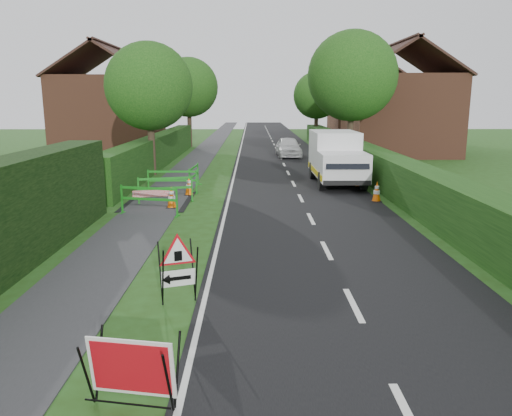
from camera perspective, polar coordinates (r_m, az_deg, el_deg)
name	(u,v)px	position (r m, az deg, el deg)	size (l,w,h in m)	color
ground	(218,330)	(8.73, -4.35, -13.73)	(120.00, 120.00, 0.00)	#234413
road_surface	(275,146)	(43.04, 2.13, 7.14)	(6.00, 90.00, 0.02)	black
footpath	(210,146)	(43.15, -5.24, 7.12)	(2.00, 90.00, 0.02)	#2D2D30
hedge_west_far	(159,165)	(30.59, -10.99, 4.84)	(1.00, 24.00, 1.80)	#14380F
hedge_east	(374,181)	(24.85, 13.36, 3.07)	(1.20, 50.00, 1.50)	#14380F
house_west	(110,113)	(39.29, -16.34, 10.41)	(7.50, 7.40, 7.88)	brown
house_east_a	(399,113)	(37.32, 16.04, 10.36)	(7.50, 7.40, 7.88)	brown
house_east_b	(368,110)	(51.13, 12.70, 10.91)	(7.50, 7.40, 7.88)	brown
tree_nw	(149,87)	(26.35, -12.12, 13.42)	(4.40, 4.40, 6.70)	#2D2116
tree_ne	(352,76)	(30.42, 10.94, 14.58)	(5.20, 5.20, 7.79)	#2D2116
tree_fw	(189,87)	(42.16, -7.72, 13.50)	(4.80, 4.80, 7.24)	#2D2116
tree_fe	(317,95)	(46.20, 6.96, 12.65)	(4.20, 4.20, 6.33)	#2D2116
red_rect_sign	(131,369)	(6.71, -14.06, -17.40)	(1.20, 0.85, 0.94)	black
triangle_sign	(176,264)	(9.53, -9.11, -6.30)	(1.02, 1.02, 1.17)	black
works_van	(336,157)	(23.44, 9.17, 5.82)	(2.07, 5.23, 2.38)	silver
traffic_cone_0	(377,192)	(19.60, 13.63, 1.83)	(0.38, 0.38, 0.79)	black
traffic_cone_1	(360,178)	(22.86, 11.76, 3.36)	(0.38, 0.38, 0.79)	black
traffic_cone_2	(338,172)	(24.52, 9.30, 4.04)	(0.38, 0.38, 0.79)	black
traffic_cone_3	(172,197)	(18.18, -9.63, 1.20)	(0.38, 0.38, 0.79)	black
traffic_cone_4	(189,186)	(20.52, -7.66, 2.52)	(0.38, 0.38, 0.79)	black
ped_barrier_0	(149,197)	(17.17, -12.15, 1.26)	(2.08, 0.82, 1.00)	#167C18
ped_barrier_1	(165,186)	(19.21, -10.32, 2.49)	(2.08, 0.84, 1.00)	#167C18
ped_barrier_2	(172,179)	(21.01, -9.54, 3.34)	(2.06, 0.36, 1.00)	#167C18
ped_barrier_3	(194,174)	(22.16, -7.12, 3.87)	(0.50, 2.08, 1.00)	#167C18
redwhite_plank	(154,205)	(18.85, -11.60, 0.30)	(1.50, 0.04, 0.25)	red
hatchback_car	(288,147)	(34.55, 3.73, 6.99)	(1.59, 3.96, 1.35)	silver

